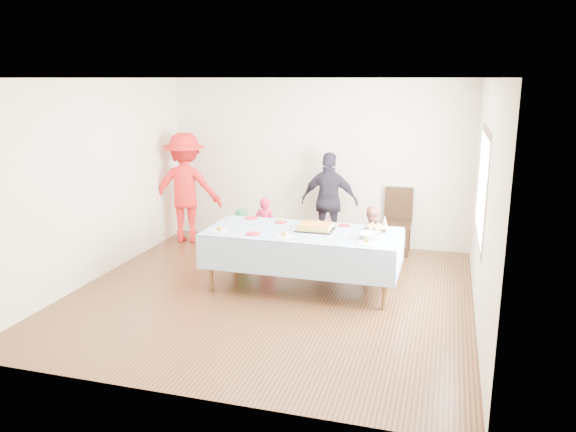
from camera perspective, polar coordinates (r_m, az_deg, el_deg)
name	(u,v)px	position (r m, az deg, el deg)	size (l,w,h in m)	color
ground	(271,294)	(7.30, -1.72, -7.88)	(5.00, 5.00, 0.00)	#442213
room_walls	(274,157)	(6.83, -1.38, 6.02)	(5.04, 5.04, 2.72)	beige
party_table	(303,235)	(7.26, 1.50, -1.95)	(2.50, 1.10, 0.78)	brown
birthday_cake	(315,227)	(7.29, 2.77, -1.14)	(0.47, 0.36, 0.08)	black
rolls_tray	(374,228)	(7.31, 8.76, -1.24)	(0.31, 0.31, 0.09)	black
punch_bowl	(371,236)	(6.98, 8.41, -1.98)	(0.29, 0.29, 0.07)	silver
party_hat	(385,222)	(7.49, 9.79, -0.58)	(0.09, 0.09, 0.16)	white
fork_pile	(351,236)	(6.94, 6.43, -2.03)	(0.24, 0.18, 0.07)	white
plate_red_far_a	(251,218)	(7.91, -3.77, -0.20)	(0.19, 0.19, 0.01)	red
plate_red_far_b	(281,222)	(7.67, -0.72, -0.62)	(0.18, 0.18, 0.01)	red
plate_red_far_c	(318,225)	(7.55, 3.08, -0.88)	(0.17, 0.17, 0.01)	red
plate_red_far_d	(344,225)	(7.53, 5.76, -0.96)	(0.16, 0.16, 0.01)	red
plate_red_near	(253,234)	(7.11, -3.59, -1.81)	(0.19, 0.19, 0.01)	red
plate_white_left	(219,231)	(7.27, -6.98, -1.54)	(0.20, 0.20, 0.01)	white
plate_white_mid	(284,236)	(6.99, -0.45, -2.06)	(0.23, 0.23, 0.01)	white
plate_white_right	(366,243)	(6.78, 7.98, -2.71)	(0.22, 0.22, 0.01)	white
dining_chair	(397,217)	(9.02, 11.06, -0.07)	(0.45, 0.45, 1.03)	black
toddler_left	(265,227)	(8.63, -2.33, -1.15)	(0.34, 0.23, 0.94)	#D51A44
toddler_mid	(242,235)	(8.51, -4.70, -1.89)	(0.39, 0.26, 0.80)	#226731
toddler_right	(370,239)	(8.03, 8.37, -2.36)	(0.47, 0.37, 0.97)	#B26653
adult_left	(186,188)	(9.52, -10.34, 2.81)	(1.18, 0.68, 1.83)	red
adult_right	(329,201)	(8.97, 4.24, 1.48)	(0.92, 0.38, 1.58)	#272432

